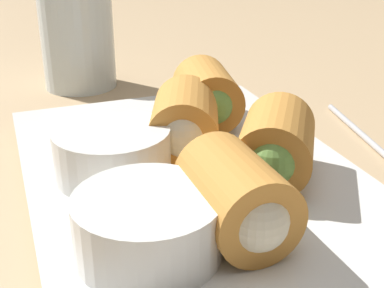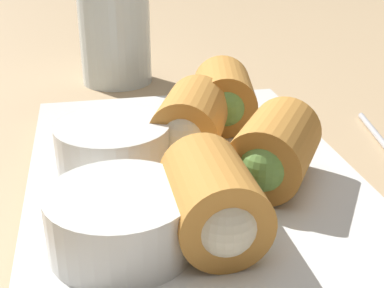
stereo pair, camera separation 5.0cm
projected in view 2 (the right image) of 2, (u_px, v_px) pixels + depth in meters
The scene contains 9 objects.
table_surface at pixel (204, 180), 39.95cm from camera, with size 180.00×140.00×2.00cm.
serving_plate at pixel (192, 179), 36.26cm from camera, with size 30.62×21.53×1.50cm.
roll_front_left at pixel (190, 122), 37.39cm from camera, with size 7.80×6.82×4.75cm.
roll_front_right at pixel (273, 151), 33.04cm from camera, with size 8.05×7.54×4.75cm.
roll_back_left at pixel (224, 97), 42.27cm from camera, with size 7.68×5.90×4.75cm.
roll_back_right at pixel (215, 203), 27.39cm from camera, with size 7.36×4.81×4.75cm.
dipping_bowl_near at pixel (113, 145), 35.29cm from camera, with size 7.58×7.58×3.26cm.
dipping_bowl_far at pixel (120, 218), 27.16cm from camera, with size 7.58×7.58×3.26cm.
drinking_glass at pixel (115, 29), 56.18cm from camera, with size 7.45×7.45×11.52cm.
Camera 2 is at (-34.41, 7.81, 19.94)cm, focal length 50.00 mm.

